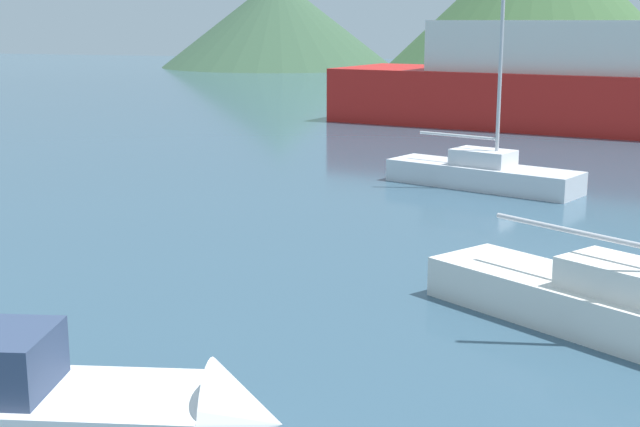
# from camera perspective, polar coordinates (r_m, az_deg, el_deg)

# --- Properties ---
(motorboat_near) EXTENTS (6.41, 3.10, 1.97)m
(motorboat_near) POSITION_cam_1_polar(r_m,az_deg,el_deg) (12.33, -16.75, -11.97)
(motorboat_near) COLOR white
(motorboat_near) RESTS_ON ground_plane
(sailboat_inner) EXTENTS (6.66, 3.88, 8.51)m
(sailboat_inner) POSITION_cam_1_polar(r_m,az_deg,el_deg) (29.71, 10.36, 2.60)
(sailboat_inner) COLOR silver
(sailboat_inner) RESTS_ON ground_plane
(sailboat_middle) EXTENTS (7.60, 5.81, 7.15)m
(sailboat_middle) POSITION_cam_1_polar(r_m,az_deg,el_deg) (16.27, 19.22, -5.92)
(sailboat_middle) COLOR white
(sailboat_middle) RESTS_ON ground_plane
(hill_west) EXTENTS (27.22, 27.22, 10.31)m
(hill_west) POSITION_cam_1_polar(r_m,az_deg,el_deg) (106.53, -2.72, 12.15)
(hill_west) COLOR #38563D
(hill_west) RESTS_ON ground_plane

